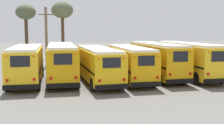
{
  "coord_description": "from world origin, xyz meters",
  "views": [
    {
      "loc": [
        -6.29,
        -24.43,
        4.54
      ],
      "look_at": [
        0.0,
        0.26,
        1.65
      ],
      "focal_mm": 45.0,
      "sensor_mm": 36.0,
      "label": 1
    }
  ],
  "objects_px": {
    "bare_tree_1": "(62,12)",
    "bare_tree_0": "(26,15)",
    "school_bus_5": "(187,58)",
    "school_bus_4": "(156,59)",
    "school_bus_1": "(61,61)",
    "school_bus_2": "(97,63)",
    "utility_pole": "(46,36)",
    "school_bus_3": "(130,62)",
    "school_bus_0": "(27,63)"
  },
  "relations": [
    {
      "from": "school_bus_2",
      "to": "utility_pole",
      "type": "relative_size",
      "value": 1.4
    },
    {
      "from": "school_bus_1",
      "to": "utility_pole",
      "type": "relative_size",
      "value": 1.46
    },
    {
      "from": "bare_tree_0",
      "to": "bare_tree_1",
      "type": "xyz_separation_m",
      "value": [
        4.41,
        -3.91,
        0.14
      ]
    },
    {
      "from": "school_bus_3",
      "to": "bare_tree_1",
      "type": "distance_m",
      "value": 12.88
    },
    {
      "from": "school_bus_1",
      "to": "school_bus_4",
      "type": "bearing_deg",
      "value": -3.32
    },
    {
      "from": "school_bus_5",
      "to": "bare_tree_1",
      "type": "xyz_separation_m",
      "value": [
        -11.14,
        10.09,
        4.89
      ]
    },
    {
      "from": "school_bus_1",
      "to": "school_bus_2",
      "type": "xyz_separation_m",
      "value": [
        3.0,
        -1.53,
        -0.13
      ]
    },
    {
      "from": "school_bus_1",
      "to": "school_bus_3",
      "type": "height_order",
      "value": "school_bus_1"
    },
    {
      "from": "school_bus_0",
      "to": "school_bus_3",
      "type": "relative_size",
      "value": 1.01
    },
    {
      "from": "school_bus_4",
      "to": "bare_tree_0",
      "type": "relative_size",
      "value": 1.33
    },
    {
      "from": "school_bus_3",
      "to": "bare_tree_0",
      "type": "bearing_deg",
      "value": 123.2
    },
    {
      "from": "school_bus_1",
      "to": "bare_tree_1",
      "type": "distance_m",
      "value": 10.31
    },
    {
      "from": "school_bus_4",
      "to": "school_bus_3",
      "type": "bearing_deg",
      "value": -159.11
    },
    {
      "from": "school_bus_2",
      "to": "school_bus_3",
      "type": "relative_size",
      "value": 1.09
    },
    {
      "from": "school_bus_4",
      "to": "utility_pole",
      "type": "bearing_deg",
      "value": 133.13
    },
    {
      "from": "school_bus_2",
      "to": "utility_pole",
      "type": "bearing_deg",
      "value": 109.11
    },
    {
      "from": "school_bus_3",
      "to": "school_bus_5",
      "type": "height_order",
      "value": "school_bus_5"
    },
    {
      "from": "school_bus_2",
      "to": "bare_tree_0",
      "type": "bearing_deg",
      "value": 114.37
    },
    {
      "from": "school_bus_5",
      "to": "school_bus_0",
      "type": "bearing_deg",
      "value": 177.95
    },
    {
      "from": "bare_tree_1",
      "to": "bare_tree_0",
      "type": "bearing_deg",
      "value": 138.39
    },
    {
      "from": "utility_pole",
      "to": "school_bus_1",
      "type": "bearing_deg",
      "value": -84.0
    },
    {
      "from": "bare_tree_1",
      "to": "school_bus_5",
      "type": "bearing_deg",
      "value": -42.15
    },
    {
      "from": "school_bus_2",
      "to": "bare_tree_1",
      "type": "bearing_deg",
      "value": 101.49
    },
    {
      "from": "school_bus_1",
      "to": "school_bus_0",
      "type": "bearing_deg",
      "value": -169.8
    },
    {
      "from": "school_bus_3",
      "to": "bare_tree_0",
      "type": "height_order",
      "value": "bare_tree_0"
    },
    {
      "from": "school_bus_1",
      "to": "school_bus_5",
      "type": "distance_m",
      "value": 12.05
    },
    {
      "from": "utility_pole",
      "to": "bare_tree_1",
      "type": "xyz_separation_m",
      "value": [
        1.93,
        -1.23,
        2.91
      ]
    },
    {
      "from": "school_bus_2",
      "to": "bare_tree_0",
      "type": "height_order",
      "value": "bare_tree_0"
    },
    {
      "from": "utility_pole",
      "to": "school_bus_5",
      "type": "bearing_deg",
      "value": -40.86
    },
    {
      "from": "school_bus_1",
      "to": "school_bus_2",
      "type": "relative_size",
      "value": 1.04
    },
    {
      "from": "utility_pole",
      "to": "school_bus_4",
      "type": "bearing_deg",
      "value": -46.87
    },
    {
      "from": "school_bus_2",
      "to": "school_bus_3",
      "type": "height_order",
      "value": "school_bus_3"
    },
    {
      "from": "school_bus_1",
      "to": "school_bus_2",
      "type": "height_order",
      "value": "school_bus_1"
    },
    {
      "from": "bare_tree_0",
      "to": "bare_tree_1",
      "type": "distance_m",
      "value": 5.9
    },
    {
      "from": "school_bus_4",
      "to": "bare_tree_0",
      "type": "xyz_separation_m",
      "value": [
        -12.55,
        13.45,
        4.78
      ]
    },
    {
      "from": "school_bus_2",
      "to": "school_bus_3",
      "type": "bearing_deg",
      "value": -2.57
    },
    {
      "from": "school_bus_3",
      "to": "utility_pole",
      "type": "xyz_separation_m",
      "value": [
        -7.08,
        11.91,
        2.12
      ]
    },
    {
      "from": "bare_tree_0",
      "to": "school_bus_1",
      "type": "bearing_deg",
      "value": -74.65
    },
    {
      "from": "school_bus_3",
      "to": "bare_tree_0",
      "type": "relative_size",
      "value": 1.21
    },
    {
      "from": "school_bus_1",
      "to": "bare_tree_0",
      "type": "distance_m",
      "value": 14.23
    },
    {
      "from": "school_bus_0",
      "to": "school_bus_4",
      "type": "bearing_deg",
      "value": 0.09
    },
    {
      "from": "school_bus_0",
      "to": "school_bus_3",
      "type": "distance_m",
      "value": 9.07
    },
    {
      "from": "school_bus_2",
      "to": "bare_tree_0",
      "type": "relative_size",
      "value": 1.31
    },
    {
      "from": "school_bus_0",
      "to": "bare_tree_0",
      "type": "relative_size",
      "value": 1.22
    },
    {
      "from": "bare_tree_1",
      "to": "school_bus_2",
      "type": "bearing_deg",
      "value": -78.51
    },
    {
      "from": "school_bus_1",
      "to": "school_bus_5",
      "type": "xyz_separation_m",
      "value": [
        12.0,
        -1.08,
        0.03
      ]
    },
    {
      "from": "school_bus_4",
      "to": "bare_tree_0",
      "type": "distance_m",
      "value": 19.0
    },
    {
      "from": "school_bus_3",
      "to": "school_bus_5",
      "type": "xyz_separation_m",
      "value": [
        6.0,
        0.59,
        0.14
      ]
    },
    {
      "from": "school_bus_1",
      "to": "school_bus_3",
      "type": "xyz_separation_m",
      "value": [
        6.0,
        -1.67,
        -0.11
      ]
    },
    {
      "from": "school_bus_4",
      "to": "utility_pole",
      "type": "height_order",
      "value": "utility_pole"
    }
  ]
}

